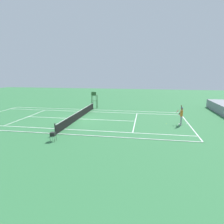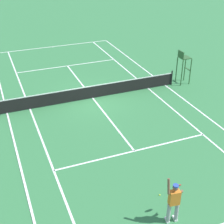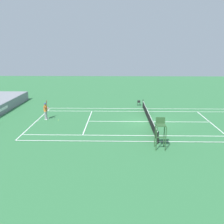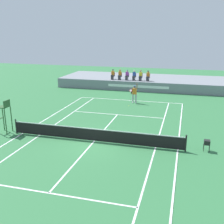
# 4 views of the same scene
# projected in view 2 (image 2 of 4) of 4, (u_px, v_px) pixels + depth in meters

# --- Properties ---
(ground_plane) EXTENTS (80.00, 80.00, 0.00)m
(ground_plane) POSITION_uv_depth(u_px,v_px,m) (93.00, 99.00, 21.64)
(ground_plane) COLOR #337542
(court) EXTENTS (11.08, 23.88, 0.03)m
(court) POSITION_uv_depth(u_px,v_px,m) (93.00, 98.00, 21.64)
(court) COLOR #337542
(court) RESTS_ON ground
(net) EXTENTS (11.98, 0.10, 1.07)m
(net) POSITION_uv_depth(u_px,v_px,m) (93.00, 91.00, 21.39)
(net) COLOR black
(net) RESTS_ON ground
(tennis_player) EXTENTS (0.80, 0.62, 2.08)m
(tennis_player) POSITION_uv_depth(u_px,v_px,m) (174.00, 202.00, 12.01)
(tennis_player) COLOR #9E9EA3
(tennis_player) RESTS_ON ground
(tennis_ball) EXTENTS (0.07, 0.07, 0.07)m
(tennis_ball) POSITION_uv_depth(u_px,v_px,m) (160.00, 195.00, 13.68)
(tennis_ball) COLOR #D1E533
(tennis_ball) RESTS_ON ground
(umpire_chair) EXTENTS (0.77, 0.77, 2.44)m
(umpire_chair) POSITION_uv_depth(u_px,v_px,m) (183.00, 63.00, 23.11)
(umpire_chair) COLOR #2D562D
(umpire_chair) RESTS_ON ground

